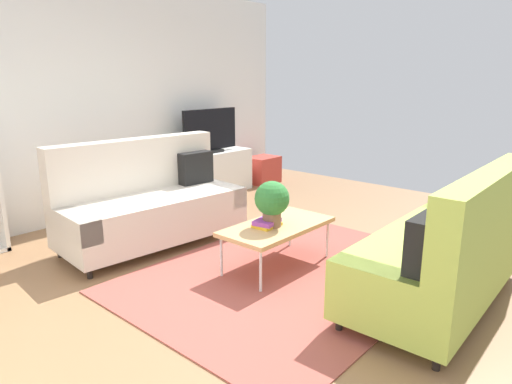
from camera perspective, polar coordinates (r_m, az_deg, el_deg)
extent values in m
plane|color=#936B47|center=(4.28, 1.44, -9.80)|extent=(7.68, 7.68, 0.00)
cube|color=white|center=(6.10, -19.43, 10.73)|extent=(6.40, 0.12, 2.90)
cube|color=#9E4C42|center=(4.22, 4.33, -10.13)|extent=(2.90, 2.20, 0.01)
cube|color=beige|center=(4.93, -12.68, -2.89)|extent=(1.97, 1.00, 0.44)
cube|color=beige|center=(5.08, -14.87, 3.31)|extent=(1.91, 0.36, 0.56)
cube|color=beige|center=(5.36, -4.98, 0.04)|extent=(0.27, 0.85, 0.22)
cube|color=beige|center=(4.55, -21.96, -3.63)|extent=(0.27, 0.85, 0.22)
cylinder|color=black|center=(5.23, -2.38, -4.63)|extent=(0.05, 0.05, 0.10)
cylinder|color=black|center=(4.37, -20.03, -9.49)|extent=(0.05, 0.05, 0.10)
cylinder|color=black|center=(5.74, -6.87, -3.00)|extent=(0.05, 0.05, 0.10)
cylinder|color=black|center=(4.96, -23.25, -6.92)|extent=(0.05, 0.05, 0.10)
cube|color=black|center=(5.30, -7.51, 3.01)|extent=(0.41, 0.17, 0.36)
cube|color=#A3BC4C|center=(3.89, 21.45, -8.30)|extent=(1.92, 0.88, 0.44)
cube|color=#A3BC4C|center=(3.65, 26.89, -2.01)|extent=(1.90, 0.24, 0.56)
cube|color=#A3BC4C|center=(3.11, 16.36, -11.42)|extent=(0.22, 0.84, 0.22)
cube|color=#A3BC4C|center=(4.63, 25.07, -3.64)|extent=(0.22, 0.84, 0.22)
cylinder|color=black|center=(3.40, 10.32, -15.93)|extent=(0.05, 0.05, 0.10)
cylinder|color=black|center=(4.86, 20.78, -7.14)|extent=(0.05, 0.05, 0.10)
cylinder|color=black|center=(3.18, 21.60, -19.14)|extent=(0.05, 0.05, 0.10)
cylinder|color=black|center=(4.70, 28.65, -8.72)|extent=(0.05, 0.05, 0.10)
cube|color=black|center=(3.11, 20.46, -5.96)|extent=(0.40, 0.15, 0.36)
cube|color=tan|center=(4.23, 2.67, -4.32)|extent=(1.10, 0.56, 0.04)
cylinder|color=silver|center=(4.10, -4.34, -8.10)|extent=(0.02, 0.02, 0.38)
cylinder|color=silver|center=(4.80, 4.25, -4.67)|extent=(0.02, 0.02, 0.38)
cylinder|color=silver|center=(3.81, 0.59, -9.87)|extent=(0.02, 0.02, 0.38)
cylinder|color=silver|center=(4.55, 8.88, -5.88)|extent=(0.02, 0.02, 0.38)
cube|color=silver|center=(6.91, -5.72, 2.33)|extent=(1.40, 0.44, 0.64)
cube|color=black|center=(6.83, -5.67, 5.10)|extent=(0.36, 0.20, 0.04)
cube|color=black|center=(6.79, -5.74, 7.76)|extent=(1.00, 0.05, 0.60)
cube|color=#B2382D|center=(7.64, 0.86, 2.79)|extent=(0.52, 0.40, 0.44)
cylinder|color=brown|center=(4.15, 2.01, -3.40)|extent=(0.17, 0.17, 0.14)
sphere|color=#2D7233|center=(4.09, 2.03, -0.81)|extent=(0.32, 0.32, 0.32)
cube|color=gold|center=(4.16, 1.37, -4.13)|extent=(0.25, 0.19, 0.03)
cube|color=purple|center=(4.15, 1.37, -3.70)|extent=(0.27, 0.22, 0.04)
cylinder|color=#33B29E|center=(6.50, -9.86, 5.12)|extent=(0.12, 0.12, 0.18)
cylinder|color=silver|center=(6.55, -8.10, 5.07)|extent=(0.04, 0.04, 0.14)
cylinder|color=#262626|center=(6.61, -7.51, 5.35)|extent=(0.06, 0.06, 0.18)
cylinder|color=gold|center=(6.67, -6.80, 5.62)|extent=(0.05, 0.05, 0.22)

